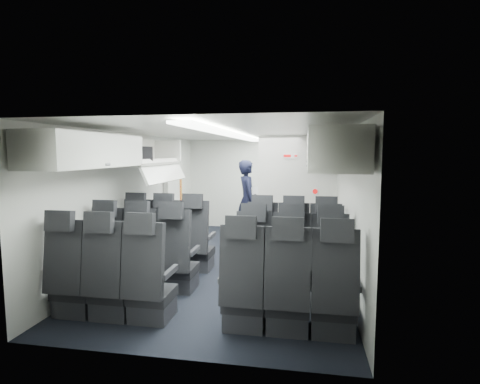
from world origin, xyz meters
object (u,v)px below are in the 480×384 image
(seat_row_rear, at_px, (195,289))
(boarding_door, at_px, (174,194))
(seat_row_mid, at_px, (216,264))
(galley_unit, at_px, (297,191))
(carry_on_bag, at_px, (136,155))
(flight_attendant, at_px, (247,200))
(seat_row_front, at_px, (229,247))

(seat_row_rear, xyz_separation_m, boarding_door, (-1.64, 3.89, 0.55))
(seat_row_mid, xyz_separation_m, seat_row_rear, (0.00, -0.90, 0.00))
(seat_row_mid, distance_m, galley_unit, 4.30)
(boarding_door, relative_size, carry_on_bag, 4.60)
(seat_row_mid, xyz_separation_m, boarding_door, (-1.64, 2.99, 0.55))
(boarding_door, distance_m, flight_attendant, 1.58)
(seat_row_rear, xyz_separation_m, flight_attendant, (-0.07, 4.03, 0.44))
(seat_row_mid, height_order, carry_on_bag, carry_on_bag)
(seat_row_front, xyz_separation_m, boarding_door, (-1.64, 2.09, 0.55))
(boarding_door, xyz_separation_m, carry_on_bag, (0.21, -2.20, 0.85))
(seat_row_front, relative_size, carry_on_bag, 8.24)
(seat_row_mid, relative_size, galley_unit, 1.75)
(galley_unit, height_order, flight_attendant, galley_unit)
(galley_unit, xyz_separation_m, carry_on_bag, (-2.37, -3.37, 0.86))
(carry_on_bag, bearing_deg, flight_attendant, 70.96)
(seat_row_front, relative_size, boarding_door, 1.79)
(boarding_door, distance_m, carry_on_bag, 2.37)
(seat_row_mid, distance_m, flight_attendant, 3.17)
(seat_row_front, distance_m, galley_unit, 3.43)
(seat_row_front, xyz_separation_m, seat_row_rear, (0.00, -1.80, 0.00))
(seat_row_mid, relative_size, carry_on_bag, 8.24)
(seat_row_front, height_order, seat_row_mid, same)
(seat_row_front, height_order, flight_attendant, flight_attendant)
(galley_unit, relative_size, carry_on_bag, 4.70)
(seat_row_rear, distance_m, boarding_door, 4.25)
(galley_unit, bearing_deg, carry_on_bag, -125.19)
(boarding_door, bearing_deg, carry_on_bag, -84.42)
(seat_row_front, height_order, seat_row_rear, same)
(seat_row_front, relative_size, flight_attendant, 1.98)
(galley_unit, xyz_separation_m, boarding_door, (-2.59, -1.17, 0.00))
(seat_row_mid, bearing_deg, boarding_door, 118.77)
(galley_unit, relative_size, flight_attendant, 1.13)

